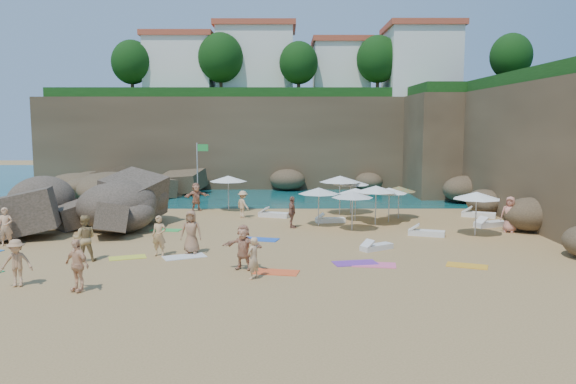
{
  "coord_description": "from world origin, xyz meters",
  "views": [
    {
      "loc": [
        1.91,
        -27.46,
        5.74
      ],
      "look_at": [
        2.0,
        3.0,
        2.0
      ],
      "focal_mm": 35.0,
      "sensor_mm": 36.0,
      "label": 1
    }
  ],
  "objects_px": {
    "lounger_0": "(330,220)",
    "person_stand_3": "(292,212)",
    "person_stand_2": "(243,204)",
    "parasol_1": "(351,182)",
    "person_stand_6": "(253,258)",
    "parasol_2": "(340,179)",
    "person_stand_1": "(84,238)",
    "person_stand_0": "(5,227)",
    "parasol_0": "(228,179)",
    "person_stand_4": "(510,214)",
    "rock_outcrop": "(90,229)",
    "flag_pole": "(199,165)",
    "person_stand_5": "(196,197)"
  },
  "relations": [
    {
      "from": "parasol_0",
      "to": "person_stand_6",
      "type": "xyz_separation_m",
      "value": [
        2.58,
        -16.33,
        -1.35
      ]
    },
    {
      "from": "person_stand_2",
      "to": "person_stand_3",
      "type": "bearing_deg",
      "value": -175.41
    },
    {
      "from": "parasol_1",
      "to": "person_stand_3",
      "type": "xyz_separation_m",
      "value": [
        -3.8,
        -4.99,
        -1.15
      ]
    },
    {
      "from": "parasol_2",
      "to": "person_stand_3",
      "type": "distance_m",
      "value": 5.64
    },
    {
      "from": "lounger_0",
      "to": "person_stand_2",
      "type": "bearing_deg",
      "value": 154.91
    },
    {
      "from": "parasol_0",
      "to": "person_stand_4",
      "type": "relative_size",
      "value": 1.29
    },
    {
      "from": "parasol_0",
      "to": "parasol_1",
      "type": "height_order",
      "value": "parasol_0"
    },
    {
      "from": "parasol_1",
      "to": "person_stand_0",
      "type": "relative_size",
      "value": 1.27
    },
    {
      "from": "lounger_0",
      "to": "person_stand_6",
      "type": "bearing_deg",
      "value": -114.83
    },
    {
      "from": "person_stand_0",
      "to": "person_stand_4",
      "type": "height_order",
      "value": "person_stand_4"
    },
    {
      "from": "person_stand_2",
      "to": "person_stand_6",
      "type": "distance_m",
      "value": 13.67
    },
    {
      "from": "person_stand_1",
      "to": "person_stand_0",
      "type": "bearing_deg",
      "value": -44.61
    },
    {
      "from": "parasol_0",
      "to": "lounger_0",
      "type": "bearing_deg",
      "value": -34.75
    },
    {
      "from": "rock_outcrop",
      "to": "parasol_0",
      "type": "relative_size",
      "value": 2.88
    },
    {
      "from": "lounger_0",
      "to": "person_stand_3",
      "type": "distance_m",
      "value": 2.91
    },
    {
      "from": "person_stand_0",
      "to": "person_stand_1",
      "type": "height_order",
      "value": "person_stand_1"
    },
    {
      "from": "parasol_0",
      "to": "person_stand_1",
      "type": "bearing_deg",
      "value": -108.79
    },
    {
      "from": "flag_pole",
      "to": "person_stand_4",
      "type": "relative_size",
      "value": 2.28
    },
    {
      "from": "flag_pole",
      "to": "parasol_2",
      "type": "relative_size",
      "value": 1.67
    },
    {
      "from": "person_stand_2",
      "to": "parasol_2",
      "type": "bearing_deg",
      "value": -115.77
    },
    {
      "from": "parasol_0",
      "to": "person_stand_4",
      "type": "xyz_separation_m",
      "value": [
        15.63,
        -7.37,
        -1.18
      ]
    },
    {
      "from": "flag_pole",
      "to": "person_stand_1",
      "type": "height_order",
      "value": "flag_pole"
    },
    {
      "from": "person_stand_1",
      "to": "parasol_1",
      "type": "bearing_deg",
      "value": -148.11
    },
    {
      "from": "rock_outcrop",
      "to": "lounger_0",
      "type": "xyz_separation_m",
      "value": [
        13.27,
        2.15,
        0.13
      ]
    },
    {
      "from": "lounger_0",
      "to": "person_stand_4",
      "type": "height_order",
      "value": "person_stand_4"
    },
    {
      "from": "parasol_1",
      "to": "person_stand_0",
      "type": "height_order",
      "value": "parasol_1"
    },
    {
      "from": "lounger_0",
      "to": "person_stand_3",
      "type": "relative_size",
      "value": 0.98
    },
    {
      "from": "person_stand_0",
      "to": "person_stand_2",
      "type": "height_order",
      "value": "person_stand_0"
    },
    {
      "from": "lounger_0",
      "to": "person_stand_2",
      "type": "xyz_separation_m",
      "value": [
        -5.2,
        1.68,
        0.7
      ]
    },
    {
      "from": "lounger_0",
      "to": "flag_pole",
      "type": "bearing_deg",
      "value": 130.19
    },
    {
      "from": "parasol_0",
      "to": "lounger_0",
      "type": "relative_size",
      "value": 1.44
    },
    {
      "from": "lounger_0",
      "to": "person_stand_5",
      "type": "xyz_separation_m",
      "value": [
        -8.48,
        4.38,
        0.8
      ]
    },
    {
      "from": "person_stand_1",
      "to": "person_stand_3",
      "type": "bearing_deg",
      "value": -152.38
    },
    {
      "from": "person_stand_4",
      "to": "person_stand_1",
      "type": "bearing_deg",
      "value": -129.08
    },
    {
      "from": "parasol_0",
      "to": "person_stand_3",
      "type": "distance_m",
      "value": 7.47
    },
    {
      "from": "rock_outcrop",
      "to": "person_stand_2",
      "type": "bearing_deg",
      "value": 25.42
    },
    {
      "from": "rock_outcrop",
      "to": "flag_pole",
      "type": "xyz_separation_m",
      "value": [
        4.44,
        10.27,
        2.78
      ]
    },
    {
      "from": "person_stand_1",
      "to": "person_stand_4",
      "type": "distance_m",
      "value": 21.19
    },
    {
      "from": "person_stand_3",
      "to": "person_stand_1",
      "type": "bearing_deg",
      "value": 137.06
    },
    {
      "from": "flag_pole",
      "to": "person_stand_3",
      "type": "relative_size",
      "value": 2.48
    },
    {
      "from": "rock_outcrop",
      "to": "person_stand_2",
      "type": "xyz_separation_m",
      "value": [
        8.06,
        3.83,
        0.83
      ]
    },
    {
      "from": "person_stand_2",
      "to": "person_stand_3",
      "type": "relative_size",
      "value": 0.95
    },
    {
      "from": "parasol_1",
      "to": "person_stand_2",
      "type": "relative_size",
      "value": 1.4
    },
    {
      "from": "lounger_0",
      "to": "person_stand_4",
      "type": "xyz_separation_m",
      "value": [
        9.27,
        -2.96,
        0.82
      ]
    },
    {
      "from": "parasol_2",
      "to": "person_stand_0",
      "type": "bearing_deg",
      "value": -151.22
    },
    {
      "from": "parasol_0",
      "to": "parasol_1",
      "type": "distance_m",
      "value": 8.0
    },
    {
      "from": "flag_pole",
      "to": "person_stand_6",
      "type": "bearing_deg",
      "value": -75.85
    },
    {
      "from": "person_stand_1",
      "to": "person_stand_2",
      "type": "xyz_separation_m",
      "value": [
        5.78,
        10.86,
        -0.14
      ]
    },
    {
      "from": "rock_outcrop",
      "to": "person_stand_1",
      "type": "bearing_deg",
      "value": -72.03
    },
    {
      "from": "rock_outcrop",
      "to": "flag_pole",
      "type": "height_order",
      "value": "flag_pole"
    }
  ]
}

